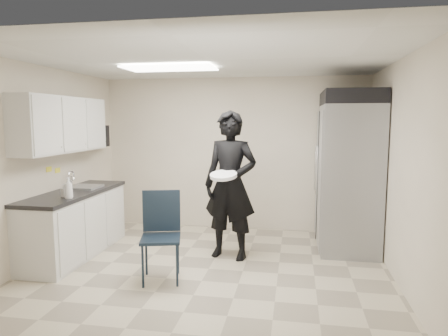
% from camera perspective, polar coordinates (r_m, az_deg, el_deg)
% --- Properties ---
extents(floor, '(4.50, 4.50, 0.00)m').
position_cam_1_polar(floor, '(5.25, -2.20, -14.19)').
color(floor, '#BAAD92').
rests_on(floor, ground).
extents(ceiling, '(4.50, 4.50, 0.00)m').
position_cam_1_polar(ceiling, '(4.95, -2.35, 15.13)').
color(ceiling, silver).
rests_on(ceiling, back_wall).
extents(back_wall, '(4.50, 0.00, 4.50)m').
position_cam_1_polar(back_wall, '(6.89, 1.29, 2.01)').
color(back_wall, beige).
rests_on(back_wall, floor).
extents(left_wall, '(0.00, 4.00, 4.00)m').
position_cam_1_polar(left_wall, '(5.85, -24.36, 0.49)').
color(left_wall, beige).
rests_on(left_wall, floor).
extents(right_wall, '(0.00, 4.00, 4.00)m').
position_cam_1_polar(right_wall, '(4.97, 23.98, -0.53)').
color(right_wall, beige).
rests_on(right_wall, floor).
extents(ceiling_panel, '(1.20, 0.60, 0.02)m').
position_cam_1_polar(ceiling_panel, '(5.48, -7.74, 13.96)').
color(ceiling_panel, white).
rests_on(ceiling_panel, ceiling).
extents(lower_counter, '(0.60, 1.90, 0.86)m').
position_cam_1_polar(lower_counter, '(6.00, -20.47, -7.62)').
color(lower_counter, silver).
rests_on(lower_counter, floor).
extents(countertop, '(0.64, 1.95, 0.05)m').
position_cam_1_polar(countertop, '(5.91, -20.66, -3.34)').
color(countertop, black).
rests_on(countertop, lower_counter).
extents(sink, '(0.42, 0.40, 0.14)m').
position_cam_1_polar(sink, '(6.11, -19.29, -3.09)').
color(sink, gray).
rests_on(sink, countertop).
extents(faucet, '(0.02, 0.02, 0.24)m').
position_cam_1_polar(faucet, '(6.19, -20.96, -1.63)').
color(faucet, silver).
rests_on(faucet, countertop).
extents(upper_cabinets, '(0.35, 1.80, 0.75)m').
position_cam_1_polar(upper_cabinets, '(5.89, -22.10, 5.77)').
color(upper_cabinets, silver).
rests_on(upper_cabinets, left_wall).
extents(towel_dispenser, '(0.22, 0.30, 0.35)m').
position_cam_1_polar(towel_dispenser, '(6.92, -17.41, 4.37)').
color(towel_dispenser, black).
rests_on(towel_dispenser, left_wall).
extents(notice_sticker_left, '(0.00, 0.12, 0.07)m').
position_cam_1_polar(notice_sticker_left, '(5.93, -23.73, -0.17)').
color(notice_sticker_left, yellow).
rests_on(notice_sticker_left, left_wall).
extents(notice_sticker_right, '(0.00, 0.12, 0.07)m').
position_cam_1_polar(notice_sticker_right, '(6.10, -22.67, -0.31)').
color(notice_sticker_right, yellow).
rests_on(notice_sticker_right, left_wall).
extents(commercial_fridge, '(0.80, 1.35, 2.10)m').
position_cam_1_polar(commercial_fridge, '(6.17, 17.26, -1.23)').
color(commercial_fridge, gray).
rests_on(commercial_fridge, floor).
extents(fridge_compressor, '(0.80, 1.35, 0.20)m').
position_cam_1_polar(fridge_compressor, '(6.12, 17.65, 9.49)').
color(fridge_compressor, black).
rests_on(fridge_compressor, commercial_fridge).
extents(folding_chair, '(0.56, 0.56, 1.02)m').
position_cam_1_polar(folding_chair, '(4.80, -9.03, -9.93)').
color(folding_chair, black).
rests_on(folding_chair, floor).
extents(man_tuxedo, '(0.82, 0.63, 2.02)m').
position_cam_1_polar(man_tuxedo, '(5.42, 0.91, -2.47)').
color(man_tuxedo, black).
rests_on(man_tuxedo, floor).
extents(bucket_lid, '(0.42, 0.42, 0.04)m').
position_cam_1_polar(bucket_lid, '(5.16, -0.07, -1.05)').
color(bucket_lid, white).
rests_on(bucket_lid, man_tuxedo).
extents(soap_bottle_a, '(0.11, 0.11, 0.27)m').
position_cam_1_polar(soap_bottle_a, '(5.35, -21.34, -2.67)').
color(soap_bottle_a, white).
rests_on(soap_bottle_a, countertop).
extents(soap_bottle_b, '(0.10, 0.10, 0.17)m').
position_cam_1_polar(soap_bottle_b, '(5.49, -21.78, -3.00)').
color(soap_bottle_b, '#B3B4C0').
rests_on(soap_bottle_b, countertop).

